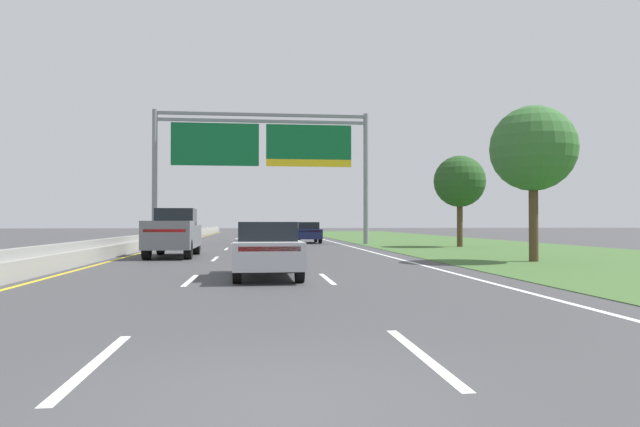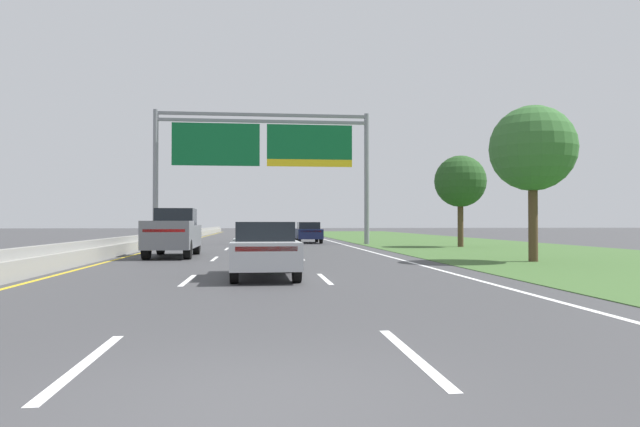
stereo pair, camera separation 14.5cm
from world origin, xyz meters
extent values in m
plane|color=#3D3D3F|center=(0.00, 35.00, 0.00)|extent=(220.00, 220.00, 0.00)
cube|color=white|center=(-1.85, 1.50, 0.00)|extent=(0.14, 3.00, 0.01)
cube|color=white|center=(-1.85, 10.50, 0.00)|extent=(0.14, 3.00, 0.01)
cube|color=white|center=(-1.85, 19.50, 0.00)|extent=(0.14, 3.00, 0.01)
cube|color=white|center=(-1.85, 28.50, 0.00)|extent=(0.14, 3.00, 0.01)
cube|color=white|center=(-1.85, 37.50, 0.00)|extent=(0.14, 3.00, 0.01)
cube|color=white|center=(-1.85, 46.50, 0.00)|extent=(0.14, 3.00, 0.01)
cube|color=white|center=(-1.85, 55.50, 0.00)|extent=(0.14, 3.00, 0.01)
cube|color=white|center=(-1.85, 64.50, 0.00)|extent=(0.14, 3.00, 0.01)
cube|color=white|center=(-1.85, 73.50, 0.00)|extent=(0.14, 3.00, 0.01)
cube|color=white|center=(-1.85, 82.50, 0.00)|extent=(0.14, 3.00, 0.01)
cube|color=white|center=(1.85, 1.50, 0.00)|extent=(0.14, 3.00, 0.01)
cube|color=white|center=(1.85, 10.50, 0.00)|extent=(0.14, 3.00, 0.01)
cube|color=white|center=(1.85, 19.50, 0.00)|extent=(0.14, 3.00, 0.01)
cube|color=white|center=(1.85, 28.50, 0.00)|extent=(0.14, 3.00, 0.01)
cube|color=white|center=(1.85, 37.50, 0.00)|extent=(0.14, 3.00, 0.01)
cube|color=white|center=(1.85, 46.50, 0.00)|extent=(0.14, 3.00, 0.01)
cube|color=white|center=(1.85, 55.50, 0.00)|extent=(0.14, 3.00, 0.01)
cube|color=white|center=(1.85, 64.50, 0.00)|extent=(0.14, 3.00, 0.01)
cube|color=white|center=(1.85, 73.50, 0.00)|extent=(0.14, 3.00, 0.01)
cube|color=white|center=(1.85, 82.50, 0.00)|extent=(0.14, 3.00, 0.01)
cube|color=white|center=(5.90, 35.00, 0.00)|extent=(0.16, 106.00, 0.01)
cube|color=gold|center=(-5.90, 35.00, 0.00)|extent=(0.16, 106.00, 0.01)
cube|color=#3D602D|center=(13.95, 35.00, 0.01)|extent=(14.00, 110.00, 0.02)
cube|color=gray|center=(-6.60, 35.00, 0.28)|extent=(0.60, 110.00, 0.55)
cube|color=gray|center=(-6.60, 35.00, 0.70)|extent=(0.25, 110.00, 0.30)
cylinder|color=gray|center=(-7.05, 34.72, 4.66)|extent=(0.36, 0.36, 9.31)
cylinder|color=gray|center=(7.65, 34.72, 4.66)|extent=(0.36, 0.36, 9.31)
cube|color=gray|center=(0.30, 34.72, 9.09)|extent=(14.70, 0.24, 0.20)
cube|color=gray|center=(0.30, 34.72, 8.64)|extent=(14.70, 0.24, 0.20)
cube|color=#0C602D|center=(-2.95, 34.54, 6.94)|extent=(6.00, 0.12, 2.94)
cube|color=#0C602D|center=(3.55, 34.54, 7.19)|extent=(6.00, 0.12, 2.44)
cube|color=yellow|center=(3.55, 34.54, 5.72)|extent=(6.00, 0.12, 0.50)
cube|color=slate|center=(-3.81, 21.10, 0.92)|extent=(2.05, 5.42, 1.00)
cube|color=black|center=(-3.82, 21.95, 1.81)|extent=(1.74, 1.92, 0.78)
cube|color=#B21414|center=(-3.79, 18.44, 1.22)|extent=(1.68, 0.10, 0.12)
cube|color=slate|center=(-3.80, 19.38, 1.52)|extent=(2.02, 1.96, 0.20)
cylinder|color=black|center=(-4.68, 22.93, 0.42)|extent=(0.31, 0.84, 0.84)
cylinder|color=black|center=(-2.98, 22.95, 0.42)|extent=(0.31, 0.84, 0.84)
cylinder|color=black|center=(-4.65, 19.26, 0.42)|extent=(0.31, 0.84, 0.84)
cylinder|color=black|center=(-2.95, 19.28, 0.42)|extent=(0.31, 0.84, 0.84)
cube|color=#161E47|center=(3.71, 37.66, 0.69)|extent=(1.85, 4.41, 0.72)
cube|color=black|center=(3.71, 37.61, 1.31)|extent=(1.58, 2.31, 0.52)
cube|color=#B21414|center=(3.73, 35.50, 0.91)|extent=(1.53, 0.09, 0.12)
cylinder|color=black|center=(2.90, 39.15, 0.33)|extent=(0.22, 0.66, 0.66)
cylinder|color=black|center=(4.50, 39.16, 0.33)|extent=(0.22, 0.66, 0.66)
cylinder|color=black|center=(2.92, 36.16, 0.33)|extent=(0.22, 0.66, 0.66)
cylinder|color=black|center=(4.52, 36.17, 0.33)|extent=(0.22, 0.66, 0.66)
cube|color=#193D23|center=(-0.02, 43.16, 0.69)|extent=(1.93, 4.44, 0.72)
cube|color=black|center=(-0.02, 43.11, 1.31)|extent=(1.62, 2.34, 0.52)
cube|color=#B21414|center=(0.03, 41.00, 0.91)|extent=(1.53, 0.12, 0.12)
cylinder|color=black|center=(-0.86, 44.63, 0.33)|extent=(0.24, 0.67, 0.66)
cylinder|color=black|center=(0.74, 44.67, 0.33)|extent=(0.24, 0.67, 0.66)
cylinder|color=black|center=(-0.78, 41.64, 0.33)|extent=(0.24, 0.67, 0.66)
cylinder|color=black|center=(0.82, 41.68, 0.33)|extent=(0.24, 0.67, 0.66)
cube|color=#B2B5BA|center=(0.20, 11.12, 0.69)|extent=(1.90, 4.43, 0.72)
cube|color=black|center=(0.20, 11.07, 1.31)|extent=(1.61, 2.33, 0.52)
cube|color=#B21414|center=(0.24, 8.96, 0.91)|extent=(1.53, 0.11, 0.12)
cylinder|color=black|center=(-0.63, 12.60, 0.33)|extent=(0.23, 0.66, 0.66)
cylinder|color=black|center=(0.97, 12.63, 0.33)|extent=(0.23, 0.66, 0.66)
cylinder|color=black|center=(-0.58, 9.61, 0.33)|extent=(0.23, 0.66, 0.66)
cylinder|color=black|center=(1.02, 9.64, 0.33)|extent=(0.23, 0.66, 0.66)
cylinder|color=#4C3823|center=(10.76, 16.23, 1.57)|extent=(0.36, 0.36, 3.13)
sphere|color=#33662D|center=(10.76, 16.23, 4.48)|extent=(3.36, 3.36, 3.36)
cylinder|color=#4C3823|center=(12.63, 29.45, 1.42)|extent=(0.36, 0.36, 2.85)
sphere|color=#234C1E|center=(12.63, 29.45, 4.14)|extent=(3.24, 3.24, 3.24)
camera|label=1|loc=(-0.07, -4.99, 1.56)|focal=31.80mm
camera|label=2|loc=(0.07, -5.00, 1.56)|focal=31.80mm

